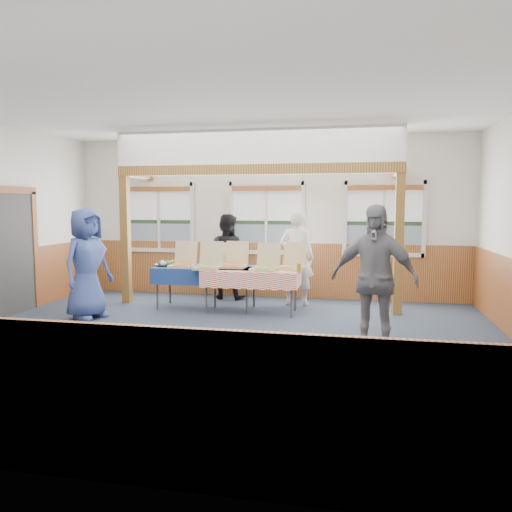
{
  "coord_description": "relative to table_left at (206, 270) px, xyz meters",
  "views": [
    {
      "loc": [
        1.82,
        -6.44,
        1.89
      ],
      "look_at": [
        0.29,
        1.0,
        1.09
      ],
      "focal_mm": 35.0,
      "sensor_mm": 36.0,
      "label": 1
    }
  ],
  "objects": [
    {
      "name": "window_mid",
      "position": [
        0.85,
        1.36,
        0.98
      ],
      "size": [
        1.56,
        0.1,
        1.46
      ],
      "color": "silver",
      "rests_on": "wall_back"
    },
    {
      "name": "table_left",
      "position": [
        0.0,
        0.0,
        0.0
      ],
      "size": [
        1.88,
        0.98,
        0.76
      ],
      "rotation": [
        0.0,
        0.0,
        0.1
      ],
      "color": "#373737",
      "rests_on": "floor"
    },
    {
      "name": "window_right",
      "position": [
        3.15,
        1.36,
        0.98
      ],
      "size": [
        1.56,
        0.1,
        1.46
      ],
      "color": "silver",
      "rests_on": "wall_back"
    },
    {
      "name": "woman_black",
      "position": [
        0.11,
        1.0,
        0.14
      ],
      "size": [
        0.89,
        0.74,
        1.68
      ],
      "primitive_type": "imported",
      "rotation": [
        0.0,
        0.0,
        3.02
      ],
      "color": "black",
      "rests_on": "floor"
    },
    {
      "name": "ceiling",
      "position": [
        0.85,
        -2.1,
        2.5
      ],
      "size": [
        8.0,
        8.0,
        0.0
      ],
      "primitive_type": "plane",
      "rotation": [
        3.14,
        0.0,
        0.0
      ],
      "color": "white",
      "rests_on": "wall_back"
    },
    {
      "name": "wainscot_front",
      "position": [
        0.85,
        -5.58,
        -0.15
      ],
      "size": [
        7.98,
        0.05,
        1.1
      ],
      "primitive_type": "cube",
      "color": "brown",
      "rests_on": "floor"
    },
    {
      "name": "person_grey",
      "position": [
        2.88,
        -2.13,
        0.24
      ],
      "size": [
        1.19,
        0.74,
        1.88
      ],
      "primitive_type": "imported",
      "rotation": [
        0.0,
        0.0,
        -0.28
      ],
      "color": "slate",
      "rests_on": "floor"
    },
    {
      "name": "cross_beam",
      "position": [
        0.85,
        0.2,
        1.79
      ],
      "size": [
        5.15,
        0.18,
        0.18
      ],
      "primitive_type": "cube",
      "color": "#5D3514",
      "rests_on": "post_left"
    },
    {
      "name": "table_right",
      "position": [
        0.87,
        -0.18,
        -0.01
      ],
      "size": [
        1.76,
        1.03,
        0.76
      ],
      "rotation": [
        0.0,
        0.0,
        0.18
      ],
      "color": "#373737",
      "rests_on": "floor"
    },
    {
      "name": "drink_glass",
      "position": [
        1.72,
        -0.43,
        0.13
      ],
      "size": [
        0.07,
        0.07,
        0.15
      ],
      "primitive_type": "cylinder",
      "color": "#A5741B",
      "rests_on": "table_right"
    },
    {
      "name": "window_left",
      "position": [
        -1.45,
        1.36,
        0.98
      ],
      "size": [
        1.56,
        0.1,
        1.46
      ],
      "color": "silver",
      "rests_on": "wall_back"
    },
    {
      "name": "wall_back",
      "position": [
        0.85,
        1.4,
        0.9
      ],
      "size": [
        8.0,
        0.0,
        8.0
      ],
      "primitive_type": "plane",
      "rotation": [
        1.57,
        0.0,
        0.0
      ],
      "color": "silver",
      "rests_on": "floor"
    },
    {
      "name": "woman_white",
      "position": [
        1.56,
        0.63,
        0.19
      ],
      "size": [
        0.67,
        0.46,
        1.78
      ],
      "primitive_type": "imported",
      "rotation": [
        0.0,
        0.0,
        3.09
      ],
      "color": "silver",
      "rests_on": "floor"
    },
    {
      "name": "pizza_box_e",
      "position": [
        1.13,
        -0.26,
        0.13
      ],
      "size": [
        0.48,
        0.56,
        0.45
      ],
      "rotation": [
        0.0,
        0.0,
        -0.12
      ],
      "color": "tan",
      "rests_on": "table_right"
    },
    {
      "name": "pizza_box_a",
      "position": [
        -0.4,
        -0.11,
        0.13
      ],
      "size": [
        0.43,
        0.52,
        0.45
      ],
      "rotation": [
        0.0,
        0.0,
        0.03
      ],
      "color": "tan",
      "rests_on": "table_left"
    },
    {
      "name": "pizza_box_d",
      "position": [
        0.52,
        0.01,
        0.13
      ],
      "size": [
        0.42,
        0.51,
        0.45
      ],
      "rotation": [
        0.0,
        0.0,
        -0.0
      ],
      "color": "tan",
      "rests_on": "table_right"
    },
    {
      "name": "post_left",
      "position": [
        -1.65,
        0.2,
        0.5
      ],
      "size": [
        0.15,
        0.15,
        2.4
      ],
      "primitive_type": "cube",
      "color": "#5D3514",
      "rests_on": "floor"
    },
    {
      "name": "cased_opening",
      "position": [
        -3.11,
        -1.2,
        0.35
      ],
      "size": [
        0.06,
        1.3,
        2.1
      ],
      "primitive_type": "cube",
      "color": "#373737",
      "rests_on": "wall_left"
    },
    {
      "name": "man_blue",
      "position": [
        -1.68,
        -1.14,
        0.21
      ],
      "size": [
        0.82,
        1.02,
        1.82
      ],
      "primitive_type": "imported",
      "rotation": [
        0.0,
        0.0,
        1.26
      ],
      "color": "#37498A",
      "rests_on": "floor"
    },
    {
      "name": "post_right",
      "position": [
        3.35,
        0.2,
        0.5
      ],
      "size": [
        0.15,
        0.15,
        2.4
      ],
      "primitive_type": "cube",
      "color": "#5D3514",
      "rests_on": "floor"
    },
    {
      "name": "floor",
      "position": [
        0.85,
        -2.1,
        -0.7
      ],
      "size": [
        8.0,
        8.0,
        0.0
      ],
      "primitive_type": "plane",
      "color": "#283241",
      "rests_on": "ground"
    },
    {
      "name": "pizza_box_b",
      "position": [
        0.34,
        0.16,
        0.12
      ],
      "size": [
        0.44,
        0.51,
        0.41
      ],
      "rotation": [
        0.0,
        0.0,
        0.15
      ],
      "color": "tan",
      "rests_on": "table_left"
    },
    {
      "name": "pizza_box_f",
      "position": [
        1.54,
        -0.04,
        0.13
      ],
      "size": [
        0.54,
        0.61,
        0.46
      ],
      "rotation": [
        0.0,
        0.0,
        -0.26
      ],
      "color": "tan",
      "rests_on": "table_right"
    },
    {
      "name": "veggie_tray",
      "position": [
        -0.75,
        0.0,
        0.09
      ],
      "size": [
        0.43,
        0.43,
        0.1
      ],
      "color": "black",
      "rests_on": "table_left"
    },
    {
      "name": "wall_front",
      "position": [
        0.85,
        -5.6,
        0.9
      ],
      "size": [
        8.0,
        0.0,
        8.0
      ],
      "primitive_type": "plane",
      "rotation": [
        -1.57,
        0.0,
        0.0
      ],
      "color": "silver",
      "rests_on": "floor"
    },
    {
      "name": "wainscot_back",
      "position": [
        0.85,
        1.37,
        -0.15
      ],
      "size": [
        7.98,
        0.05,
        1.1
      ],
      "primitive_type": "cube",
      "color": "brown",
      "rests_on": "floor"
    },
    {
      "name": "pizza_box_c",
      "position": [
        0.12,
        -0.28,
        0.13
      ],
      "size": [
        0.43,
        0.52,
        0.47
      ],
      "rotation": [
        0.0,
        0.0,
        -0.0
      ],
      "color": "tan",
      "rests_on": "table_right"
    }
  ]
}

